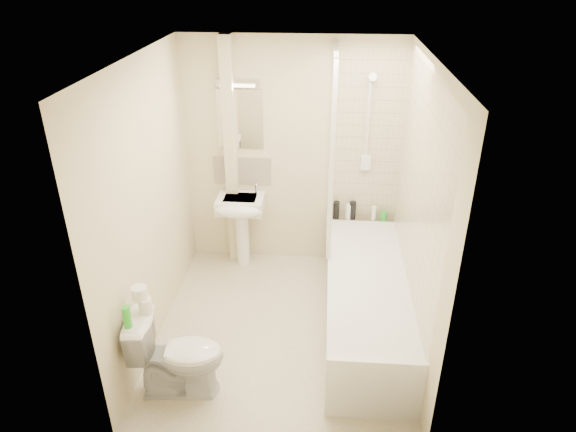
{
  "coord_description": "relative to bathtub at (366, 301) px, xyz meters",
  "views": [
    {
      "loc": [
        0.34,
        -3.68,
        3.07
      ],
      "look_at": [
        0.04,
        0.2,
        1.05
      ],
      "focal_mm": 32.0,
      "sensor_mm": 36.0,
      "label": 1
    }
  ],
  "objects": [
    {
      "name": "wall_right",
      "position": [
        0.35,
        -0.07,
        0.91
      ],
      "size": [
        0.02,
        2.5,
        2.4
      ],
      "primitive_type": "cube",
      "color": "beige",
      "rests_on": "ground"
    },
    {
      "name": "shower_fixture",
      "position": [
        -0.0,
        1.12,
        1.26
      ],
      "size": [
        0.1,
        0.16,
        0.99
      ],
      "color": "white",
      "rests_on": "wall_back"
    },
    {
      "name": "bottle_black_a",
      "position": [
        -0.27,
        1.09,
        0.36
      ],
      "size": [
        0.07,
        0.07,
        0.19
      ],
      "primitive_type": "cylinder",
      "color": "black",
      "rests_on": "bathtub"
    },
    {
      "name": "tile_right",
      "position": [
        0.34,
        0.0,
        1.14
      ],
      "size": [
        0.01,
        2.1,
        1.75
      ],
      "primitive_type": "cube",
      "color": "beige",
      "rests_on": "wall_right"
    },
    {
      "name": "splashback",
      "position": [
        -1.27,
        1.17,
        0.74
      ],
      "size": [
        0.6,
        0.02,
        0.3
      ],
      "primitive_type": "cube",
      "color": "beige",
      "rests_on": "wall_back"
    },
    {
      "name": "pipe_boxing",
      "position": [
        -1.37,
        1.12,
        0.91
      ],
      "size": [
        0.12,
        0.12,
        2.4
      ],
      "primitive_type": "cube",
      "color": "beige",
      "rests_on": "ground"
    },
    {
      "name": "toilet",
      "position": [
        -1.47,
        -0.86,
        0.06
      ],
      "size": [
        0.5,
        0.75,
        0.7
      ],
      "primitive_type": "imported",
      "rotation": [
        0.0,
        0.0,
        1.65
      ],
      "color": "white",
      "rests_on": "ground"
    },
    {
      "name": "bottle_white_b",
      "position": [
        0.12,
        1.09,
        0.34
      ],
      "size": [
        0.05,
        0.05,
        0.15
      ],
      "primitive_type": "cylinder",
      "color": "white",
      "rests_on": "bathtub"
    },
    {
      "name": "toilet_roll_upper",
      "position": [
        -1.73,
        -0.79,
        0.57
      ],
      "size": [
        0.12,
        0.12,
        0.09
      ],
      "primitive_type": "cylinder",
      "color": "white",
      "rests_on": "toilet_roll_lower"
    },
    {
      "name": "tile_back",
      "position": [
        0.0,
        1.17,
        1.14
      ],
      "size": [
        0.7,
        0.01,
        1.75
      ],
      "primitive_type": "cube",
      "color": "beige",
      "rests_on": "wall_back"
    },
    {
      "name": "bottle_black_b",
      "position": [
        -0.1,
        1.09,
        0.36
      ],
      "size": [
        0.07,
        0.07,
        0.2
      ],
      "primitive_type": "cylinder",
      "color": "black",
      "rests_on": "bathtub"
    },
    {
      "name": "wall_back",
      "position": [
        -0.75,
        1.18,
        0.91
      ],
      "size": [
        2.2,
        0.02,
        2.4
      ],
      "primitive_type": "cube",
      "color": "beige",
      "rests_on": "ground"
    },
    {
      "name": "bottle_green",
      "position": [
        0.23,
        1.09,
        0.31
      ],
      "size": [
        0.07,
        0.07,
        0.09
      ],
      "primitive_type": "cylinder",
      "color": "green",
      "rests_on": "bathtub"
    },
    {
      "name": "ceiling",
      "position": [
        -0.75,
        -0.07,
        2.11
      ],
      "size": [
        2.2,
        2.5,
        0.02
      ],
      "primitive_type": "cube",
      "color": "white",
      "rests_on": "wall_back"
    },
    {
      "name": "green_bottle",
      "position": [
        -1.76,
        -0.98,
        0.5
      ],
      "size": [
        0.06,
        0.06,
        0.17
      ],
      "primitive_type": "cylinder",
      "color": "green",
      "rests_on": "toilet"
    },
    {
      "name": "shower_screen",
      "position": [
        -0.35,
        0.73,
        1.16
      ],
      "size": [
        0.04,
        0.92,
        1.8
      ],
      "color": "white",
      "rests_on": "bathtub"
    },
    {
      "name": "floor",
      "position": [
        -0.75,
        -0.07,
        -0.29
      ],
      "size": [
        2.5,
        2.5,
        0.0
      ],
      "primitive_type": "plane",
      "color": "beige",
      "rests_on": "ground"
    },
    {
      "name": "bathtub",
      "position": [
        0.0,
        0.0,
        0.0
      ],
      "size": [
        0.7,
        2.1,
        0.55
      ],
      "color": "white",
      "rests_on": "ground"
    },
    {
      "name": "pedestal_sink",
      "position": [
        -1.27,
        0.94,
        0.36
      ],
      "size": [
        0.48,
        0.46,
        0.93
      ],
      "color": "white",
      "rests_on": "ground"
    },
    {
      "name": "strip_light",
      "position": [
        -1.27,
        1.14,
        1.66
      ],
      "size": [
        0.42,
        0.07,
        0.07
      ],
      "primitive_type": "cube",
      "color": "silver",
      "rests_on": "wall_back"
    },
    {
      "name": "wall_left",
      "position": [
        -1.85,
        -0.07,
        0.91
      ],
      "size": [
        0.02,
        2.5,
        2.4
      ],
      "primitive_type": "cube",
      "color": "beige",
      "rests_on": "ground"
    },
    {
      "name": "bottle_white_a",
      "position": [
        -0.14,
        1.09,
        0.34
      ],
      "size": [
        0.06,
        0.06,
        0.17
      ],
      "primitive_type": "cylinder",
      "color": "white",
      "rests_on": "bathtub"
    },
    {
      "name": "toilet_roll_lower",
      "position": [
        -1.69,
        -0.8,
        0.47
      ],
      "size": [
        0.1,
        0.1,
        0.11
      ],
      "primitive_type": "cylinder",
      "color": "white",
      "rests_on": "toilet"
    },
    {
      "name": "mirror",
      "position": [
        -1.27,
        1.17,
        1.29
      ],
      "size": [
        0.46,
        0.01,
        0.6
      ],
      "primitive_type": "cube",
      "color": "white",
      "rests_on": "wall_back"
    }
  ]
}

